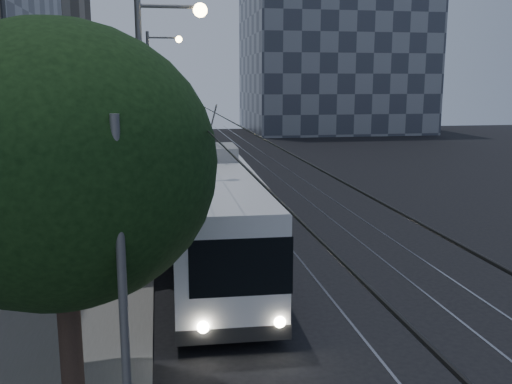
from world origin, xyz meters
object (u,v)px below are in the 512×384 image
object	(u,v)px
car_white_d	(181,147)
streetlamp_near	(154,111)
trolleybus	(214,217)
pickup_silver	(167,184)
car_white_a	(174,173)
car_white_c	(180,152)
car_white_b	(167,166)
streetlamp_far	(156,91)

from	to	relation	value
car_white_d	streetlamp_near	world-z (taller)	streetlamp_near
trolleybus	streetlamp_near	world-z (taller)	streetlamp_near
pickup_silver	car_white_a	bearing A→B (deg)	59.74
car_white_c	streetlamp_near	world-z (taller)	streetlamp_near
car_white_d	streetlamp_near	distance (m)	33.40
pickup_silver	streetlamp_near	bearing A→B (deg)	-116.78
car_white_a	streetlamp_near	world-z (taller)	streetlamp_near
trolleybus	streetlamp_near	distance (m)	4.20
car_white_d	car_white_c	bearing A→B (deg)	-91.24
car_white_b	car_white_d	bearing A→B (deg)	102.22
car_white_b	car_white_c	size ratio (longest dim) A/B	1.09
car_white_d	streetlamp_far	distance (m)	13.80
car_white_b	trolleybus	bearing A→B (deg)	-67.28
car_white_d	car_white_b	bearing A→B (deg)	-93.92
car_white_a	car_white_d	distance (m)	14.87
car_white_d	streetlamp_far	world-z (taller)	streetlamp_far
car_white_b	streetlamp_far	xyz separation A→B (m)	(-0.62, -0.51, 5.13)
trolleybus	pickup_silver	world-z (taller)	trolleybus
trolleybus	streetlamp_far	distance (m)	20.13
streetlamp_far	car_white_d	bearing A→B (deg)	80.60
trolleybus	car_white_c	bearing A→B (deg)	91.86
trolleybus	car_white_a	size ratio (longest dim) A/B	3.42
car_white_d	car_white_a	bearing A→B (deg)	-91.12
trolleybus	car_white_d	world-z (taller)	trolleybus
trolleybus	pickup_silver	xyz separation A→B (m)	(-1.40, 12.08, -0.97)
car_white_a	car_white_c	size ratio (longest dim) A/B	0.91
pickup_silver	car_white_a	world-z (taller)	pickup_silver
streetlamp_far	streetlamp_near	bearing A→B (deg)	-90.02
car_white_d	streetlamp_near	xyz separation A→B (m)	(-2.10, -32.98, 4.85)
pickup_silver	streetlamp_far	xyz separation A→B (m)	(-0.49, 7.55, 4.95)
pickup_silver	streetlamp_far	size ratio (longest dim) A/B	0.65
trolleybus	car_white_b	world-z (taller)	trolleybus
car_white_c	pickup_silver	bearing A→B (deg)	-85.68
car_white_b	car_white_d	xyz separation A→B (m)	(1.47, 12.12, -0.02)
car_white_a	streetlamp_far	distance (m)	5.69
trolleybus	car_white_a	bearing A→B (deg)	94.48
car_white_b	car_white_a	bearing A→B (deg)	-62.38
streetlamp_near	pickup_silver	bearing A→B (deg)	87.76
car_white_a	car_white_b	xyz separation A→B (m)	(-0.40, 2.71, 0.02)
pickup_silver	streetlamp_far	distance (m)	9.04
car_white_a	streetlamp_near	size ratio (longest dim) A/B	0.43
trolleybus	car_white_a	distance (m)	17.50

